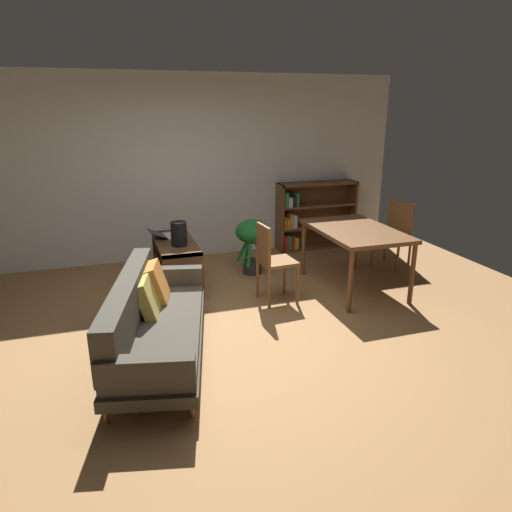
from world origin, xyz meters
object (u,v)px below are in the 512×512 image
(media_console, at_px, (176,264))
(bookshelf, at_px, (310,216))
(potted_floor_plant, at_px, (252,238))
(dining_chair_near, at_px, (272,258))
(dining_table, at_px, (355,234))
(open_laptop, at_px, (167,235))
(fabric_couch, at_px, (151,319))
(dining_chair_far, at_px, (395,231))
(desk_speaker, at_px, (179,234))

(media_console, height_order, bookshelf, bookshelf)
(potted_floor_plant, height_order, dining_chair_near, dining_chair_near)
(dining_table, bearing_deg, open_laptop, 154.65)
(fabric_couch, distance_m, media_console, 1.76)
(media_console, relative_size, open_laptop, 2.54)
(fabric_couch, xyz_separation_m, dining_chair_far, (3.63, 1.53, 0.16))
(dining_chair_near, distance_m, bookshelf, 2.35)
(fabric_couch, bearing_deg, open_laptop, 77.73)
(desk_speaker, relative_size, dining_table, 0.21)
(open_laptop, height_order, dining_chair_near, dining_chair_near)
(desk_speaker, height_order, dining_chair_near, dining_chair_near)
(desk_speaker, bearing_deg, dining_chair_near, -34.59)
(media_console, distance_m, dining_chair_far, 3.15)
(dining_chair_near, bearing_deg, bookshelf, 54.79)
(fabric_couch, height_order, desk_speaker, desk_speaker)
(dining_table, relative_size, dining_chair_far, 1.52)
(fabric_couch, height_order, potted_floor_plant, potted_floor_plant)
(fabric_couch, distance_m, bookshelf, 3.95)
(fabric_couch, relative_size, dining_table, 1.56)
(open_laptop, relative_size, dining_table, 0.33)
(dining_chair_near, height_order, dining_chair_far, dining_chair_near)
(dining_table, xyz_separation_m, bookshelf, (0.23, 1.84, -0.19))
(media_console, xyz_separation_m, potted_floor_plant, (1.07, 0.14, 0.22))
(dining_table, height_order, dining_chair_far, dining_chair_far)
(media_console, relative_size, potted_floor_plant, 1.53)
(desk_speaker, bearing_deg, dining_chair_far, 0.78)
(fabric_couch, distance_m, dining_chair_far, 3.94)
(media_console, xyz_separation_m, bookshelf, (2.35, 1.05, 0.23))
(potted_floor_plant, height_order, dining_table, dining_table)
(media_console, relative_size, dining_table, 0.83)
(bookshelf, bearing_deg, fabric_couch, -136.01)
(fabric_couch, height_order, dining_table, dining_table)
(bookshelf, bearing_deg, desk_speaker, -151.75)
(dining_table, bearing_deg, media_console, 159.70)
(dining_chair_far, bearing_deg, desk_speaker, -179.22)
(media_console, xyz_separation_m, desk_speaker, (0.02, -0.20, 0.45))
(dining_chair_near, bearing_deg, dining_table, 4.34)
(fabric_couch, distance_m, desk_speaker, 1.62)
(dining_chair_far, bearing_deg, bookshelf, 123.20)
(media_console, xyz_separation_m, dining_chair_far, (3.14, -0.16, 0.22))
(media_console, distance_m, dining_table, 2.30)
(dining_chair_far, height_order, bookshelf, bookshelf)
(dining_table, bearing_deg, dining_chair_far, 31.58)
(media_console, bearing_deg, desk_speaker, -83.62)
(desk_speaker, bearing_deg, dining_table, -15.56)
(media_console, bearing_deg, dining_chair_near, -41.19)
(fabric_couch, relative_size, open_laptop, 4.78)
(open_laptop, relative_size, dining_chair_near, 0.48)
(desk_speaker, height_order, dining_chair_far, dining_chair_far)
(potted_floor_plant, bearing_deg, open_laptop, 174.46)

